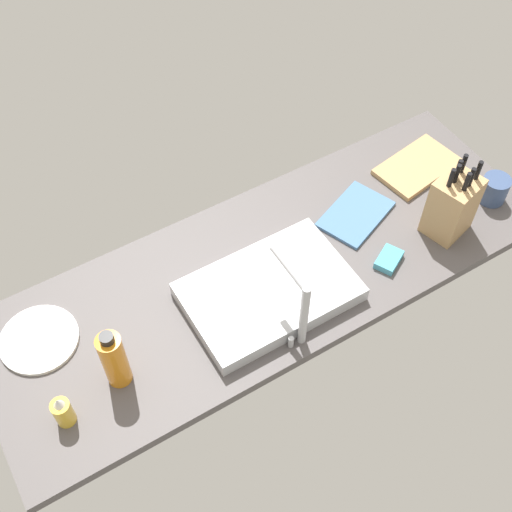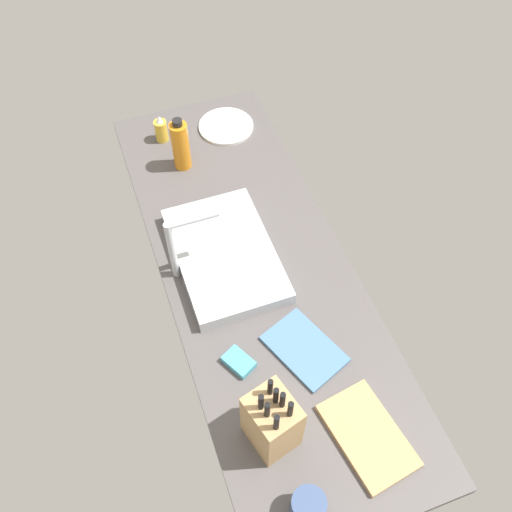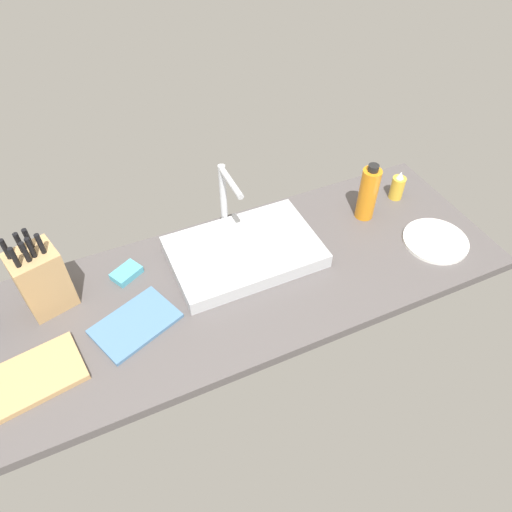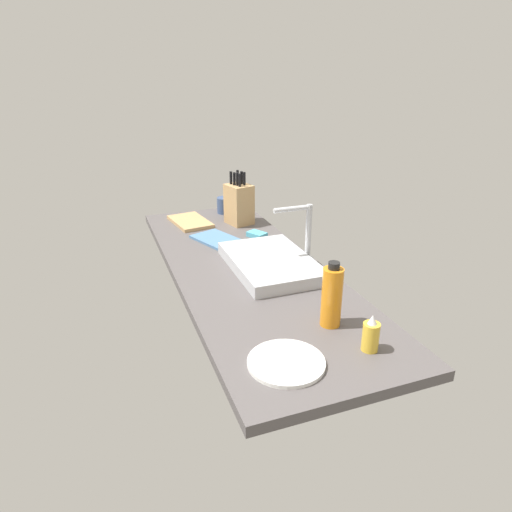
# 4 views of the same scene
# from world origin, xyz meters

# --- Properties ---
(countertop_slab) EXTENTS (1.72, 0.60, 0.04)m
(countertop_slab) POSITION_xyz_m (0.00, 0.00, 0.02)
(countertop_slab) COLOR #514C4C
(countertop_slab) RESTS_ON ground
(sink_basin) EXTENTS (0.48, 0.31, 0.05)m
(sink_basin) POSITION_xyz_m (0.05, 0.08, 0.06)
(sink_basin) COLOR #B7BABF
(sink_basin) RESTS_ON countertop_slab
(faucet) EXTENTS (0.06, 0.17, 0.25)m
(faucet) POSITION_xyz_m (0.05, 0.23, 0.19)
(faucet) COLOR #B7BABF
(faucet) RESTS_ON countertop_slab
(knife_block) EXTENTS (0.15, 0.14, 0.27)m
(knife_block) POSITION_xyz_m (-0.55, 0.15, 0.14)
(knife_block) COLOR tan
(knife_block) RESTS_ON countertop_slab
(cutting_board) EXTENTS (0.29, 0.20, 0.02)m
(cutting_board) POSITION_xyz_m (-0.64, -0.10, 0.04)
(cutting_board) COLOR tan
(cutting_board) RESTS_ON countertop_slab
(soap_bottle) EXTENTS (0.05, 0.05, 0.12)m
(soap_bottle) POSITION_xyz_m (0.69, 0.14, 0.08)
(soap_bottle) COLOR gold
(soap_bottle) RESTS_ON countertop_slab
(water_bottle) EXTENTS (0.07, 0.07, 0.22)m
(water_bottle) POSITION_xyz_m (0.53, 0.10, 0.14)
(water_bottle) COLOR orange
(water_bottle) RESTS_ON countertop_slab
(dinner_plate) EXTENTS (0.22, 0.22, 0.01)m
(dinner_plate) POSITION_xyz_m (0.67, -0.12, 0.04)
(dinner_plate) COLOR white
(dinner_plate) RESTS_ON countertop_slab
(dish_towel) EXTENTS (0.27, 0.23, 0.01)m
(dish_towel) POSITION_xyz_m (-0.34, -0.04, 0.04)
(dish_towel) COLOR teal
(dish_towel) RESTS_ON countertop_slab
(dish_sponge) EXTENTS (0.11, 0.10, 0.02)m
(dish_sponge) POSITION_xyz_m (-0.32, 0.16, 0.05)
(dish_sponge) COLOR #4CA3BC
(dish_sponge) RESTS_ON countertop_slab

